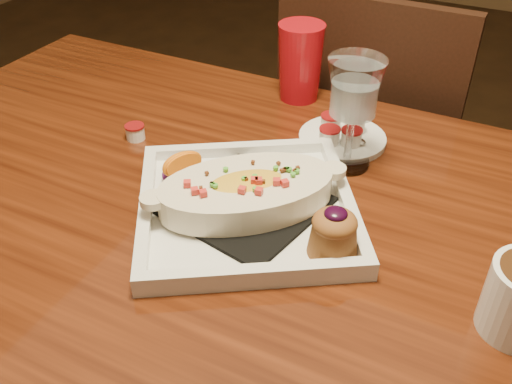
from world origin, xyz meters
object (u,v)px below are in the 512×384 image
at_px(plate, 251,200).
at_px(red_tumbler, 300,62).
at_px(table, 257,272).
at_px(saucer, 341,135).
at_px(goblet, 354,94).
at_px(chair_far, 370,155).

relative_size(plate, red_tumbler, 2.86).
height_order(table, red_tumbler, red_tumbler).
xyz_separation_m(saucer, red_tumbler, (-0.13, 0.12, 0.06)).
distance_m(table, plate, 0.13).
height_order(table, plate, plate).
bearing_deg(plate, table, -72.88).
relative_size(goblet, red_tumbler, 1.25).
relative_size(saucer, red_tumbler, 1.03).
xyz_separation_m(chair_far, saucer, (0.03, -0.36, 0.26)).
height_order(table, goblet, goblet).
bearing_deg(goblet, saucer, 117.84).
relative_size(goblet, saucer, 1.22).
xyz_separation_m(plate, red_tumbler, (-0.09, 0.38, 0.04)).
relative_size(table, chair_far, 1.61).
distance_m(chair_far, plate, 0.67).
xyz_separation_m(table, goblet, (0.06, 0.21, 0.23)).
xyz_separation_m(table, chair_far, (-0.00, 0.63, -0.15)).
bearing_deg(plate, goblet, 35.78).
xyz_separation_m(table, saucer, (0.03, 0.27, 0.11)).
height_order(goblet, red_tumbler, goblet).
relative_size(table, goblet, 8.03).
height_order(chair_far, red_tumbler, chair_far).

